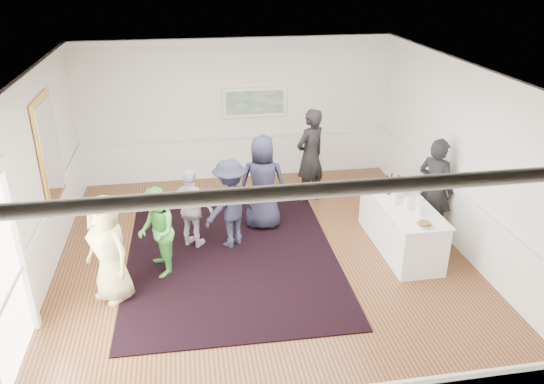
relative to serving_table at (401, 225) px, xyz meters
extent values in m
plane|color=brown|center=(-2.46, -0.19, -0.45)|extent=(8.00, 8.00, 0.00)
cube|color=white|center=(-2.46, -0.19, 2.75)|extent=(7.00, 8.00, 0.02)
cube|color=white|center=(-5.96, -0.19, 1.15)|extent=(0.02, 8.00, 3.20)
cube|color=white|center=(1.04, -0.19, 1.15)|extent=(0.02, 8.00, 3.20)
cube|color=white|center=(-2.46, 3.81, 1.15)|extent=(7.00, 0.02, 3.20)
cube|color=white|center=(-2.46, -4.19, 1.15)|extent=(7.00, 0.02, 3.20)
cube|color=yellow|center=(-5.91, 1.11, 1.35)|extent=(0.04, 1.25, 1.85)
cube|color=white|center=(-5.89, 1.11, 1.35)|extent=(0.01, 1.05, 1.65)
cube|color=white|center=(-5.89, -1.27, 0.75)|extent=(0.10, 0.14, 2.40)
cube|color=white|center=(-2.06, 3.76, 1.33)|extent=(1.44, 0.05, 0.66)
cube|color=#246033|center=(-2.06, 3.73, 1.33)|extent=(1.30, 0.01, 0.52)
cube|color=black|center=(-2.98, 0.19, -0.44)|extent=(3.66, 4.75, 0.02)
cube|color=white|center=(0.00, 0.00, -0.01)|extent=(0.78, 2.15, 0.88)
cube|color=white|center=(0.00, 0.00, 0.43)|extent=(0.84, 2.21, 0.02)
imported|color=black|center=(0.74, 0.34, 0.50)|extent=(0.76, 0.83, 1.89)
imported|color=#D0C582|center=(-4.87, -0.72, 0.40)|extent=(0.96, 0.97, 1.69)
imported|color=#52C34E|center=(-4.19, -0.14, 0.30)|extent=(0.68, 0.82, 1.51)
imported|color=silver|center=(-3.61, 0.66, 0.28)|extent=(0.92, 0.76, 1.47)
imported|color=#222338|center=(-2.94, 0.60, 0.36)|extent=(1.21, 1.11, 1.63)
imported|color=black|center=(-1.13, 2.20, 0.55)|extent=(0.87, 0.79, 2.00)
imported|color=#222338|center=(-2.27, 1.21, 0.46)|extent=(0.98, 0.74, 1.81)
cylinder|color=#65A63B|center=(-0.05, -0.28, 0.56)|extent=(0.12, 0.12, 0.24)
cylinder|color=#DD4541|center=(0.14, -0.32, 0.56)|extent=(0.12, 0.12, 0.24)
cylinder|color=#6BC145|center=(-0.17, -0.02, 0.56)|extent=(0.12, 0.12, 0.24)
cylinder|color=white|center=(0.05, -0.55, 0.56)|extent=(0.12, 0.12, 0.24)
cylinder|color=silver|center=(0.01, 0.23, 0.56)|extent=(0.26, 0.26, 0.25)
imported|color=white|center=(-0.02, -0.91, 0.47)|extent=(0.26, 0.26, 0.06)
cylinder|color=olive|center=(-0.02, -0.91, 0.50)|extent=(0.19, 0.19, 0.04)
camera|label=1|loc=(-3.62, -7.79, 4.35)|focal=35.00mm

